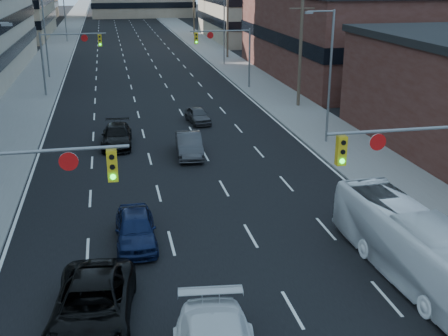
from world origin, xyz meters
TOP-DOWN VIEW (x-y plane):
  - road_surface at (0.00, 130.00)m, footprint 18.00×300.00m
  - sidewalk_left at (-11.50, 130.00)m, footprint 5.00×300.00m
  - sidewalk_right at (11.50, 130.00)m, footprint 5.00×300.00m
  - storefront_right_mid at (24.00, 50.00)m, footprint 20.00×30.00m
  - signal_near_left at (-7.45, 8.00)m, footprint 6.59×0.33m
  - signal_near_right at (7.45, 8.00)m, footprint 6.59×0.33m
  - signal_far_left at (-7.68, 45.00)m, footprint 6.09×0.33m
  - signal_far_right at (7.68, 45.00)m, footprint 6.09×0.33m
  - utility_pole_block at (12.20, 36.00)m, footprint 2.20×0.28m
  - utility_pole_midblock at (12.20, 66.00)m, footprint 2.20×0.28m
  - utility_pole_distant at (12.20, 96.00)m, footprint 2.20×0.28m
  - streetlight_left_mid at (-10.34, 55.00)m, footprint 2.03×0.22m
  - streetlight_left_far at (-10.34, 90.00)m, footprint 2.03×0.22m
  - streetlight_right_near at (10.34, 25.00)m, footprint 2.03×0.22m
  - streetlight_right_far at (10.34, 60.00)m, footprint 2.03×0.22m
  - black_pickup at (-5.06, 6.44)m, footprint 3.20×5.94m
  - transit_bus at (7.04, 7.24)m, footprint 2.70×9.75m
  - sedan_blue at (-3.32, 12.29)m, footprint 1.76×4.32m
  - sedan_grey_center at (0.78, 24.17)m, footprint 1.85×4.57m
  - sedan_black_far at (-3.74, 27.37)m, footprint 2.26×4.98m
  - sedan_grey_right at (2.64, 32.33)m, footprint 1.90×3.80m

SIDE VIEW (x-z plane):
  - road_surface at x=0.00m, z-range 0.00..0.02m
  - sidewalk_left at x=-11.50m, z-range 0.00..0.15m
  - sidewalk_right at x=11.50m, z-range 0.00..0.15m
  - sedan_grey_right at x=2.64m, z-range 0.00..1.24m
  - sedan_black_far at x=-3.74m, z-range 0.00..1.41m
  - sedan_blue at x=-3.32m, z-range 0.00..1.47m
  - sedan_grey_center at x=0.78m, z-range 0.00..1.47m
  - black_pickup at x=-5.06m, z-range 0.00..1.58m
  - transit_bus at x=7.04m, z-range 0.00..2.69m
  - signal_far_left at x=-7.68m, z-range 1.30..7.30m
  - signal_far_right at x=7.68m, z-range 1.30..7.30m
  - signal_near_left at x=-7.45m, z-range 1.33..7.33m
  - signal_near_right at x=7.45m, z-range 1.33..7.33m
  - storefront_right_mid at x=24.00m, z-range 0.00..9.00m
  - streetlight_left_mid at x=-10.34m, z-range 0.55..9.55m
  - streetlight_left_far at x=-10.34m, z-range 0.55..9.55m
  - streetlight_right_near at x=10.34m, z-range 0.55..9.55m
  - streetlight_right_far at x=10.34m, z-range 0.55..9.55m
  - utility_pole_block at x=12.20m, z-range 0.28..11.28m
  - utility_pole_midblock at x=12.20m, z-range 0.28..11.28m
  - utility_pole_distant at x=12.20m, z-range 0.28..11.28m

